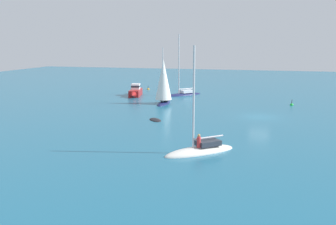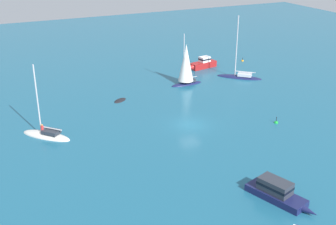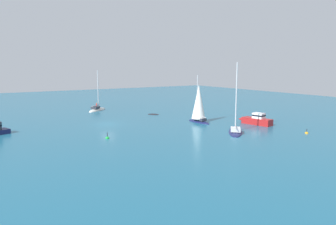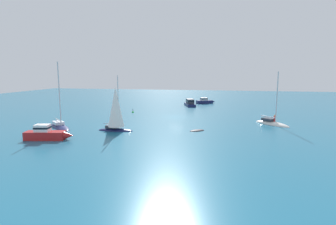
# 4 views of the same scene
# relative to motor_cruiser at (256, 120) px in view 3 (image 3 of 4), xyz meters

# --- Properties ---
(ground_plane) EXTENTS (160.00, 160.00, 0.00)m
(ground_plane) POSITION_rel_motor_cruiser_xyz_m (21.32, -13.62, -0.76)
(ground_plane) COLOR #1E607F
(motor_cruiser) EXTENTS (2.67, 6.47, 2.03)m
(motor_cruiser) POSITION_rel_motor_cruiser_xyz_m (0.00, 0.00, 0.00)
(motor_cruiser) COLOR #B21E1E
(motor_cruiser) RESTS_ON ground
(yacht) EXTENTS (6.17, 5.91, 9.46)m
(yacht) POSITION_rel_motor_cruiser_xyz_m (17.00, -30.92, -0.61)
(yacht) COLOR silver
(yacht) RESTS_ON ground
(sailboat) EXTENTS (6.62, 6.91, 10.80)m
(sailboat) POSITION_rel_motor_cruiser_xyz_m (7.65, 3.08, -0.56)
(sailboat) COLOR #191E4C
(sailboat) RESTS_ON ground
(skiff) EXTENTS (2.40, 2.67, 0.36)m
(skiff) POSITION_rel_motor_cruiser_xyz_m (9.35, -18.93, -0.76)
(skiff) COLOR black
(skiff) RESTS_ON ground
(ketch) EXTENTS (2.52, 5.46, 8.71)m
(ketch) POSITION_rel_motor_cruiser_xyz_m (6.97, -6.85, 2.32)
(ketch) COLOR #191E4C
(ketch) RESTS_ON ground
(channel_buoy) EXTENTS (0.54, 0.54, 1.10)m
(channel_buoy) POSITION_rel_motor_cruiser_xyz_m (25.51, -3.26, -0.75)
(channel_buoy) COLOR green
(channel_buoy) RESTS_ON ground
(mooring_buoy) EXTENTS (0.51, 0.51, 0.95)m
(mooring_buoy) POSITION_rel_motor_cruiser_xyz_m (-0.72, 9.31, -0.75)
(mooring_buoy) COLOR orange
(mooring_buoy) RESTS_ON ground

